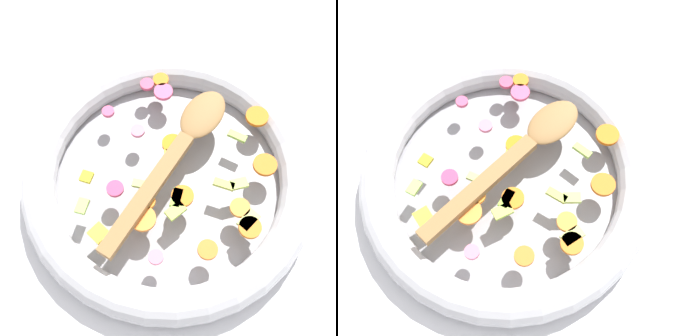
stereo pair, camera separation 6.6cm
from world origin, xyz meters
TOP-DOWN VIEW (x-y plane):
  - ground_plane at (0.00, 0.00)m, footprint 4.00×4.00m
  - skillet at (0.00, 0.00)m, footprint 0.43×0.43m
  - chopped_vegetables at (0.01, -0.02)m, footprint 0.32×0.31m
  - wooden_spoon at (0.02, 0.01)m, footprint 0.29×0.14m

SIDE VIEW (x-z plane):
  - ground_plane at x=0.00m, z-range 0.00..0.00m
  - skillet at x=0.00m, z-range 0.00..0.05m
  - chopped_vegetables at x=0.01m, z-range 0.05..0.06m
  - wooden_spoon at x=0.02m, z-range 0.06..0.07m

